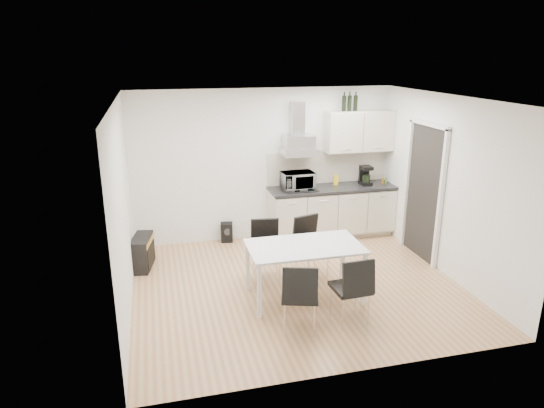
# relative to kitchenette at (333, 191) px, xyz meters

# --- Properties ---
(ground) EXTENTS (4.50, 4.50, 0.00)m
(ground) POSITION_rel_kitchenette_xyz_m (-1.18, -1.73, -0.83)
(ground) COLOR tan
(ground) RESTS_ON ground
(wall_back) EXTENTS (4.50, 0.10, 2.60)m
(wall_back) POSITION_rel_kitchenette_xyz_m (-1.18, 0.27, 0.47)
(wall_back) COLOR white
(wall_back) RESTS_ON ground
(wall_front) EXTENTS (4.50, 0.10, 2.60)m
(wall_front) POSITION_rel_kitchenette_xyz_m (-1.18, -3.73, 0.47)
(wall_front) COLOR white
(wall_front) RESTS_ON ground
(wall_left) EXTENTS (0.10, 4.00, 2.60)m
(wall_left) POSITION_rel_kitchenette_xyz_m (-3.43, -1.73, 0.47)
(wall_left) COLOR white
(wall_left) RESTS_ON ground
(wall_right) EXTENTS (0.10, 4.00, 2.60)m
(wall_right) POSITION_rel_kitchenette_xyz_m (1.07, -1.73, 0.47)
(wall_right) COLOR white
(wall_right) RESTS_ON ground
(ceiling) EXTENTS (4.50, 4.50, 0.00)m
(ceiling) POSITION_rel_kitchenette_xyz_m (-1.18, -1.73, 1.77)
(ceiling) COLOR white
(ceiling) RESTS_ON wall_back
(doorway) EXTENTS (0.08, 1.04, 2.10)m
(doorway) POSITION_rel_kitchenette_xyz_m (1.03, -1.18, 0.22)
(doorway) COLOR white
(doorway) RESTS_ON ground
(kitchenette) EXTENTS (2.22, 0.64, 2.52)m
(kitchenette) POSITION_rel_kitchenette_xyz_m (0.00, 0.00, 0.00)
(kitchenette) COLOR beige
(kitchenette) RESTS_ON ground
(dining_table) EXTENTS (1.49, 0.86, 0.75)m
(dining_table) POSITION_rel_kitchenette_xyz_m (-1.18, -2.08, -0.16)
(dining_table) COLOR white
(dining_table) RESTS_ON ground
(chair_far_left) EXTENTS (0.49, 0.55, 0.88)m
(chair_far_left) POSITION_rel_kitchenette_xyz_m (-1.55, -1.46, -0.39)
(chair_far_left) COLOR black
(chair_far_left) RESTS_ON ground
(chair_far_right) EXTENTS (0.55, 0.60, 0.88)m
(chair_far_right) POSITION_rel_kitchenette_xyz_m (-0.86, -1.45, -0.39)
(chair_far_right) COLOR black
(chair_far_right) RESTS_ON ground
(chair_near_left) EXTENTS (0.57, 0.61, 0.88)m
(chair_near_left) POSITION_rel_kitchenette_xyz_m (-1.48, -2.82, -0.39)
(chair_near_left) COLOR black
(chair_near_left) RESTS_ON ground
(chair_near_right) EXTENTS (0.47, 0.52, 0.88)m
(chair_near_right) POSITION_rel_kitchenette_xyz_m (-0.83, -2.79, -0.39)
(chair_near_right) COLOR black
(chair_near_right) RESTS_ON ground
(guitar_amp) EXTENTS (0.37, 0.64, 0.50)m
(guitar_amp) POSITION_rel_kitchenette_xyz_m (-3.29, -0.59, -0.58)
(guitar_amp) COLOR black
(guitar_amp) RESTS_ON ground
(floor_speaker) EXTENTS (0.23, 0.21, 0.34)m
(floor_speaker) POSITION_rel_kitchenette_xyz_m (-1.88, 0.17, -0.66)
(floor_speaker) COLOR black
(floor_speaker) RESTS_ON ground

